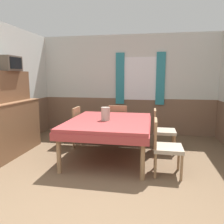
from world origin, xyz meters
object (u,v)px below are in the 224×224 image
object	(u,v)px
chair_right_far	(161,129)
chair_right_near	(164,145)
chair_head_window	(119,121)
sideboard	(8,120)
tv	(9,63)
dining_table	(109,125)
chair_left_far	(71,125)
vase	(106,114)

from	to	relation	value
chair_right_far	chair_right_near	size ratio (longest dim) A/B	1.00
chair_head_window	sideboard	size ratio (longest dim) A/B	0.53
tv	chair_head_window	bearing A→B (deg)	31.07
chair_right_near	sideboard	world-z (taller)	sideboard
dining_table	chair_left_far	xyz separation A→B (m)	(-0.97, 0.53, -0.16)
dining_table	vase	bearing A→B (deg)	-139.65
sideboard	vase	world-z (taller)	sideboard
chair_right_far	chair_left_far	bearing A→B (deg)	-90.00
chair_left_far	vase	size ratio (longest dim) A/B	3.59
chair_right_near	tv	world-z (taller)	tv
chair_head_window	tv	size ratio (longest dim) A/B	1.96
chair_right_near	chair_left_far	bearing A→B (deg)	-118.85
chair_left_far	sideboard	bearing A→B (deg)	126.29
chair_right_far	vase	world-z (taller)	vase
chair_head_window	vase	xyz separation A→B (m)	(-0.06, -1.17, 0.38)
chair_right_near	sideboard	size ratio (longest dim) A/B	0.53
dining_table	chair_right_far	size ratio (longest dim) A/B	2.08
chair_right_far	sideboard	distance (m)	3.03
chair_right_far	sideboard	size ratio (longest dim) A/B	0.53
chair_right_near	tv	distance (m)	3.23
chair_right_near	chair_left_far	xyz separation A→B (m)	(-1.94, 1.07, 0.00)
sideboard	chair_right_near	bearing A→B (deg)	-6.69
sideboard	tv	world-z (taller)	tv
dining_table	tv	distance (m)	2.26
chair_left_far	tv	xyz separation A→B (m)	(-0.97, -0.58, 1.30)
chair_right_far	tv	size ratio (longest dim) A/B	1.96
dining_table	tv	world-z (taller)	tv
sideboard	tv	xyz separation A→B (m)	(0.01, 0.14, 1.07)
chair_right_far	chair_left_far	world-z (taller)	same
chair_head_window	chair_left_far	bearing A→B (deg)	-148.82
chair_right_far	chair_head_window	world-z (taller)	same
chair_head_window	chair_left_far	xyz separation A→B (m)	(-0.97, -0.59, 0.00)
dining_table	sideboard	distance (m)	1.97
chair_head_window	dining_table	bearing A→B (deg)	-90.00
chair_head_window	tv	distance (m)	2.62
chair_left_far	sideboard	xyz separation A→B (m)	(-0.99, -0.73, 0.23)
sideboard	chair_head_window	bearing A→B (deg)	33.83
chair_head_window	chair_left_far	distance (m)	1.13
tv	chair_right_far	bearing A→B (deg)	11.34
chair_head_window	vase	world-z (taller)	vase
chair_left_far	sideboard	world-z (taller)	sideboard
chair_right_near	tv	xyz separation A→B (m)	(-2.92, 0.48, 1.30)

